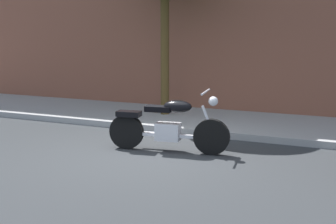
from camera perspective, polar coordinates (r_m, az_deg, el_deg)
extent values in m
plane|color=#303335|center=(8.23, -2.33, -5.44)|extent=(60.00, 60.00, 0.00)
cube|color=#9D9D9D|center=(11.02, 4.80, -1.10)|extent=(22.53, 2.65, 0.14)
cylinder|color=black|center=(8.27, 5.40, -3.08)|extent=(0.66, 0.21, 0.65)
cylinder|color=black|center=(8.68, -5.13, -2.44)|extent=(0.66, 0.21, 0.65)
cube|color=silver|center=(8.43, 0.00, -2.44)|extent=(0.48, 0.34, 0.32)
cube|color=silver|center=(8.44, 0.00, -2.90)|extent=(1.45, 0.29, 0.06)
ellipsoid|color=black|center=(8.29, 1.20, 0.70)|extent=(0.55, 0.33, 0.22)
cube|color=black|center=(8.40, -1.18, 0.40)|extent=(0.51, 0.31, 0.10)
cube|color=black|center=(8.60, -4.86, -0.21)|extent=(0.47, 0.30, 0.10)
cylinder|color=silver|center=(8.22, 5.02, -1.16)|extent=(0.28, 0.09, 0.58)
cylinder|color=silver|center=(8.14, 4.66, 2.49)|extent=(0.14, 0.70, 0.04)
sphere|color=silver|center=(8.14, 5.61, 1.33)|extent=(0.17, 0.17, 0.17)
cylinder|color=silver|center=(8.67, -1.31, -2.76)|extent=(0.80, 0.21, 0.09)
cylinder|color=brown|center=(11.33, -0.39, 7.68)|extent=(0.21, 0.21, 3.45)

